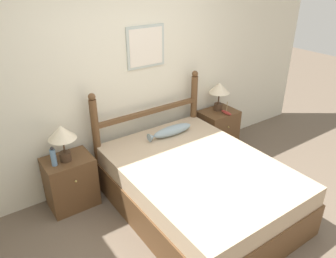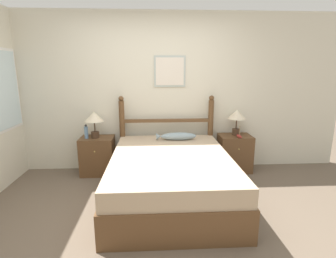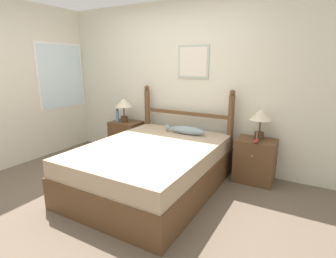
# 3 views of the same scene
# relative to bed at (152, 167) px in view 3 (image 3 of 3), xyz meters

# --- Properties ---
(ground_plane) EXTENTS (16.00, 16.00, 0.00)m
(ground_plane) POSITION_rel_bed_xyz_m (-0.24, -0.58, -0.29)
(ground_plane) COLOR brown
(wall_back) EXTENTS (6.40, 0.08, 2.55)m
(wall_back) POSITION_rel_bed_xyz_m (-0.24, 1.15, 0.98)
(wall_back) COLOR beige
(wall_back) RESTS_ON ground_plane
(bed) EXTENTS (1.53, 2.07, 0.59)m
(bed) POSITION_rel_bed_xyz_m (0.00, 0.00, 0.00)
(bed) COLOR brown
(bed) RESTS_ON ground_plane
(headboard) EXTENTS (1.53, 0.09, 1.25)m
(headboard) POSITION_rel_bed_xyz_m (-0.00, 0.99, 0.37)
(headboard) COLOR brown
(headboard) RESTS_ON ground_plane
(nightstand_left) EXTENTS (0.52, 0.42, 0.60)m
(nightstand_left) POSITION_rel_bed_xyz_m (-1.12, 0.89, 0.01)
(nightstand_left) COLOR brown
(nightstand_left) RESTS_ON ground_plane
(nightstand_right) EXTENTS (0.52, 0.42, 0.60)m
(nightstand_right) POSITION_rel_bed_xyz_m (1.12, 0.89, 0.01)
(nightstand_right) COLOR brown
(nightstand_right) RESTS_ON ground_plane
(table_lamp_left) EXTENTS (0.30, 0.30, 0.42)m
(table_lamp_left) POSITION_rel_bed_xyz_m (-1.14, 0.87, 0.62)
(table_lamp_left) COLOR #422D1E
(table_lamp_left) RESTS_ON nightstand_left
(table_lamp_right) EXTENTS (0.30, 0.30, 0.42)m
(table_lamp_right) POSITION_rel_bed_xyz_m (1.14, 0.94, 0.62)
(table_lamp_right) COLOR #422D1E
(table_lamp_right) RESTS_ON nightstand_right
(bottle) EXTENTS (0.06, 0.06, 0.22)m
(bottle) POSITION_rel_bed_xyz_m (-1.27, 0.85, 0.41)
(bottle) COLOR #668CB2
(bottle) RESTS_ON nightstand_left
(model_boat) EXTENTS (0.06, 0.20, 0.19)m
(model_boat) POSITION_rel_bed_xyz_m (1.14, 0.77, 0.33)
(model_boat) COLOR maroon
(model_boat) RESTS_ON nightstand_right
(fish_pillow) EXTENTS (0.62, 0.14, 0.12)m
(fish_pillow) POSITION_rel_bed_xyz_m (0.14, 0.71, 0.36)
(fish_pillow) COLOR #8499A3
(fish_pillow) RESTS_ON bed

